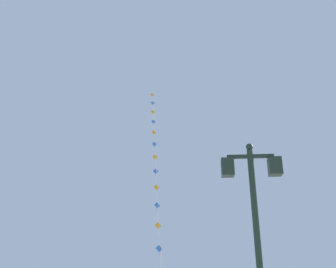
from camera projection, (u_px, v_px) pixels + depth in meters
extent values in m
cylinder|color=#1E2D23|center=(258.00, 247.00, 7.49)|extent=(0.14, 0.14, 4.24)
sphere|color=#1E2D23|center=(249.00, 147.00, 8.29)|extent=(0.16, 0.16, 0.16)
cube|color=#1E2D23|center=(250.00, 156.00, 8.20)|extent=(1.05, 0.08, 0.08)
cube|color=#1E2D23|center=(228.00, 168.00, 8.15)|extent=(0.28, 0.28, 0.40)
cube|color=beige|center=(228.00, 168.00, 8.15)|extent=(0.19, 0.19, 0.30)
cube|color=#1E2D23|center=(275.00, 167.00, 8.07)|extent=(0.28, 0.28, 0.40)
cube|color=beige|center=(275.00, 167.00, 8.07)|extent=(0.19, 0.19, 0.30)
cylinder|color=silver|center=(159.00, 237.00, 22.69)|extent=(0.21, 1.06, 1.51)
cylinder|color=silver|center=(158.00, 215.00, 24.21)|extent=(0.21, 1.06, 1.51)
cylinder|color=silver|center=(157.00, 196.00, 25.74)|extent=(0.21, 1.06, 1.51)
cylinder|color=silver|center=(156.00, 179.00, 27.27)|extent=(0.21, 1.06, 1.51)
cylinder|color=silver|center=(155.00, 164.00, 28.80)|extent=(0.21, 1.06, 1.51)
cylinder|color=silver|center=(155.00, 150.00, 30.33)|extent=(0.21, 1.06, 1.51)
cylinder|color=silver|center=(154.00, 138.00, 31.85)|extent=(0.21, 1.06, 1.51)
cylinder|color=silver|center=(154.00, 127.00, 33.38)|extent=(0.21, 1.06, 1.51)
cylinder|color=silver|center=(153.00, 117.00, 34.91)|extent=(0.21, 1.06, 1.51)
cylinder|color=silver|center=(153.00, 107.00, 36.44)|extent=(0.21, 1.06, 1.51)
cylinder|color=silver|center=(152.00, 99.00, 37.96)|extent=(0.21, 1.06, 1.51)
cube|color=blue|center=(159.00, 249.00, 21.92)|extent=(0.43, 0.09, 0.44)
cylinder|color=blue|center=(159.00, 254.00, 21.81)|extent=(0.03, 0.06, 0.30)
cube|color=orange|center=(158.00, 226.00, 23.45)|extent=(0.41, 0.17, 0.44)
cylinder|color=orange|center=(158.00, 231.00, 23.34)|extent=(0.04, 0.06, 0.30)
cube|color=blue|center=(157.00, 205.00, 24.98)|extent=(0.42, 0.13, 0.44)
cylinder|color=blue|center=(157.00, 210.00, 24.86)|extent=(0.03, 0.05, 0.30)
cube|color=orange|center=(156.00, 187.00, 26.51)|extent=(0.44, 0.03, 0.44)
cylinder|color=orange|center=(156.00, 192.00, 26.39)|extent=(0.02, 0.06, 0.30)
cube|color=blue|center=(156.00, 171.00, 28.03)|extent=(0.44, 0.03, 0.44)
cylinder|color=blue|center=(156.00, 175.00, 27.93)|extent=(0.02, 0.03, 0.22)
cube|color=orange|center=(155.00, 157.00, 29.56)|extent=(0.43, 0.11, 0.44)
cylinder|color=orange|center=(155.00, 161.00, 29.44)|extent=(0.03, 0.07, 0.32)
cube|color=blue|center=(154.00, 144.00, 31.09)|extent=(0.44, 0.03, 0.44)
cylinder|color=blue|center=(154.00, 147.00, 30.99)|extent=(0.02, 0.05, 0.22)
cube|color=orange|center=(154.00, 132.00, 32.62)|extent=(0.43, 0.09, 0.44)
cylinder|color=orange|center=(154.00, 135.00, 32.51)|extent=(0.02, 0.05, 0.25)
cube|color=blue|center=(153.00, 122.00, 34.14)|extent=(0.44, 0.04, 0.44)
cylinder|color=blue|center=(153.00, 125.00, 34.04)|extent=(0.02, 0.03, 0.24)
cube|color=orange|center=(153.00, 112.00, 35.67)|extent=(0.43, 0.12, 0.44)
cylinder|color=orange|center=(153.00, 115.00, 35.57)|extent=(0.03, 0.05, 0.24)
cube|color=blue|center=(153.00, 103.00, 37.20)|extent=(0.43, 0.07, 0.44)
cylinder|color=blue|center=(153.00, 106.00, 37.09)|extent=(0.02, 0.05, 0.26)
cube|color=orange|center=(152.00, 95.00, 38.73)|extent=(0.43, 0.06, 0.44)
cylinder|color=orange|center=(152.00, 97.00, 38.63)|extent=(0.02, 0.05, 0.23)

